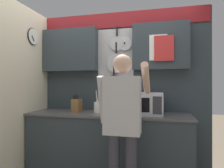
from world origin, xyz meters
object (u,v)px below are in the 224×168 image
at_px(microwave, 144,104).
at_px(person, 123,117).
at_px(knife_block, 77,105).
at_px(utensil_crock, 99,107).

distance_m(microwave, person, 0.61).
bearing_deg(microwave, knife_block, 179.96).
xyz_separation_m(microwave, knife_block, (-0.95, 0.00, -0.05)).
height_order(microwave, knife_block, microwave).
distance_m(microwave, utensil_crock, 0.63).
xyz_separation_m(microwave, utensil_crock, (-0.63, 0.00, -0.06)).
distance_m(knife_block, utensil_crock, 0.32).
bearing_deg(knife_block, microwave, -0.04).
bearing_deg(utensil_crock, microwave, -0.07).
distance_m(utensil_crock, person, 0.73).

